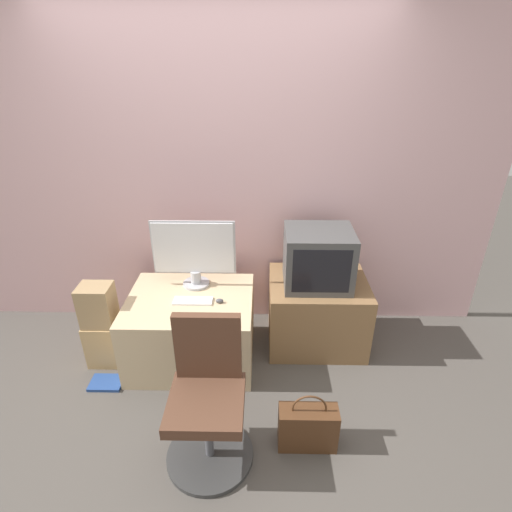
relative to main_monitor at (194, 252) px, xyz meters
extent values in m
plane|color=#4C4742|center=(0.19, -0.93, -0.82)|extent=(12.00, 12.00, 0.00)
cube|color=beige|center=(0.19, 0.39, 0.48)|extent=(4.40, 0.05, 2.60)
cube|color=#CCB289|center=(-0.02, -0.20, -0.55)|extent=(0.93, 0.75, 0.54)
cube|color=olive|center=(0.96, 0.02, -0.54)|extent=(0.76, 0.62, 0.56)
cylinder|color=#B2B2B7|center=(0.00, 0.00, -0.27)|extent=(0.20, 0.20, 0.02)
cylinder|color=#B2B2B7|center=(0.00, 0.00, -0.21)|extent=(0.08, 0.08, 0.10)
cube|color=#B2B2B7|center=(0.00, 0.00, 0.04)|extent=(0.63, 0.01, 0.43)
cube|color=silver|center=(0.00, 0.00, 0.04)|extent=(0.60, 0.02, 0.40)
cube|color=white|center=(0.01, -0.24, -0.27)|extent=(0.28, 0.11, 0.01)
ellipsoid|color=#4C4C51|center=(0.21, -0.25, -0.26)|extent=(0.06, 0.03, 0.03)
cube|color=#474747|center=(0.93, 0.00, -0.04)|extent=(0.50, 0.43, 0.44)
cube|color=black|center=(0.93, -0.21, -0.04)|extent=(0.41, 0.01, 0.34)
cylinder|color=#333333|center=(0.21, -1.09, -0.80)|extent=(0.51, 0.51, 0.03)
cylinder|color=#4C4C51|center=(0.21, -1.09, -0.60)|extent=(0.05, 0.05, 0.37)
cube|color=#513323|center=(0.21, -1.09, -0.38)|extent=(0.42, 0.42, 0.07)
cube|color=#513323|center=(0.21, -0.91, -0.13)|extent=(0.37, 0.05, 0.43)
cube|color=tan|center=(-0.68, -0.27, -0.64)|extent=(0.25, 0.21, 0.36)
cube|color=#A3845B|center=(-0.68, -0.27, -0.30)|extent=(0.23, 0.19, 0.32)
cube|color=#4C2D19|center=(0.79, -1.00, -0.67)|extent=(0.35, 0.14, 0.29)
torus|color=#4C2D19|center=(0.79, -1.00, -0.51)|extent=(0.21, 0.01, 0.21)
cube|color=navy|center=(-0.61, -0.52, -0.81)|extent=(0.23, 0.16, 0.02)
camera|label=1|loc=(0.51, -2.66, 1.34)|focal=28.00mm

